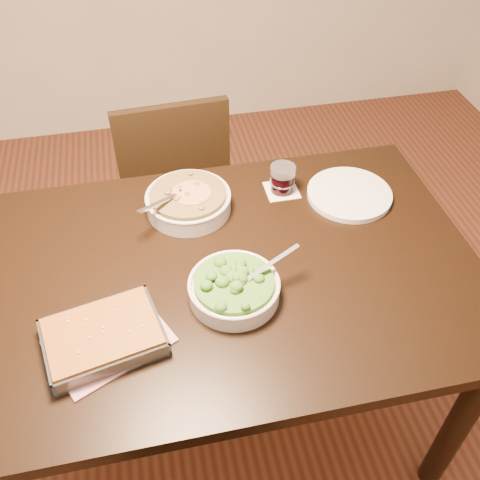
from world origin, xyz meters
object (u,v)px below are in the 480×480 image
(stew_bowl, at_px, (188,200))
(dinner_plate, at_px, (349,194))
(baking_dish, at_px, (103,337))
(broccoli_bowl, at_px, (234,288))
(chair_far, at_px, (173,178))
(table, at_px, (219,292))
(wine_tumbler, at_px, (282,178))

(stew_bowl, bearing_deg, dinner_plate, -4.84)
(stew_bowl, height_order, baking_dish, stew_bowl)
(stew_bowl, xyz_separation_m, baking_dish, (-0.26, -0.43, -0.01))
(broccoli_bowl, xyz_separation_m, baking_dish, (-0.32, -0.08, -0.01))
(dinner_plate, height_order, chair_far, chair_far)
(table, bearing_deg, broccoli_bowl, -77.51)
(baking_dish, bearing_deg, table, 18.35)
(baking_dish, relative_size, dinner_plate, 1.17)
(wine_tumbler, bearing_deg, dinner_plate, -19.97)
(broccoli_bowl, distance_m, wine_tumbler, 0.45)
(table, relative_size, stew_bowl, 5.55)
(stew_bowl, bearing_deg, baking_dish, -120.90)
(stew_bowl, distance_m, broccoli_bowl, 0.36)
(stew_bowl, bearing_deg, wine_tumbler, 5.69)
(broccoli_bowl, distance_m, dinner_plate, 0.53)
(broccoli_bowl, relative_size, wine_tumbler, 2.96)
(chair_far, bearing_deg, table, 90.14)
(stew_bowl, relative_size, dinner_plate, 0.98)
(baking_dish, xyz_separation_m, dinner_plate, (0.75, 0.39, -0.01))
(table, distance_m, stew_bowl, 0.29)
(baking_dish, height_order, dinner_plate, baking_dish)
(dinner_plate, bearing_deg, wine_tumbler, 160.03)
(wine_tumbler, bearing_deg, baking_dish, -140.06)
(broccoli_bowl, height_order, dinner_plate, broccoli_bowl)
(stew_bowl, xyz_separation_m, wine_tumbler, (0.29, 0.03, 0.01))
(dinner_plate, bearing_deg, chair_far, 132.02)
(dinner_plate, bearing_deg, broccoli_bowl, -143.30)
(table, height_order, baking_dish, baking_dish)
(table, relative_size, broccoli_bowl, 5.42)
(broccoli_bowl, bearing_deg, chair_far, 94.88)
(table, distance_m, wine_tumbler, 0.41)
(stew_bowl, height_order, chair_far, chair_far)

